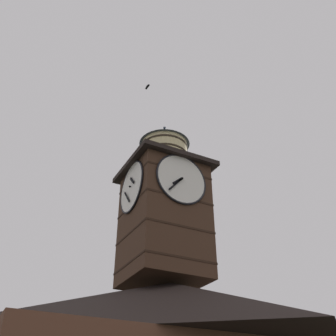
# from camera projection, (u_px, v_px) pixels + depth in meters

# --- Properties ---
(clock_tower) EXTENTS (4.29, 4.29, 9.15)m
(clock_tower) POSITION_uv_depth(u_px,v_px,m) (164.00, 205.00, 20.76)
(clock_tower) COLOR #422B1E
(clock_tower) RESTS_ON building_main
(moon) EXTENTS (1.99, 1.99, 1.99)m
(moon) POSITION_uv_depth(u_px,v_px,m) (162.00, 316.00, 53.86)
(moon) COLOR silver
(flying_bird_high) EXTENTS (0.19, 0.52, 0.11)m
(flying_bird_high) POSITION_uv_depth(u_px,v_px,m) (148.00, 87.00, 28.50)
(flying_bird_high) COLOR black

